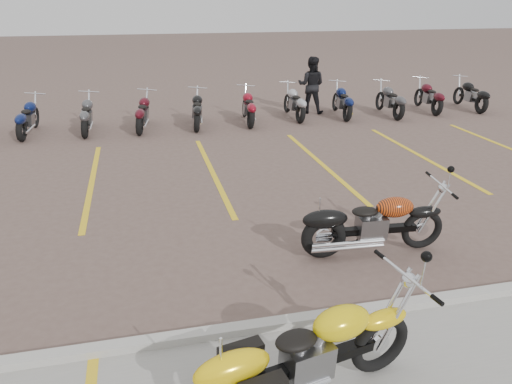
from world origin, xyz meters
TOP-DOWN VIEW (x-y plane):
  - ground at (0.00, 0.00)m, footprint 100.00×100.00m
  - curb at (0.00, -2.00)m, footprint 60.00×0.18m
  - parking_stripes at (0.00, 4.00)m, footprint 38.00×5.50m
  - yellow_cruiser at (-0.18, -3.17)m, footprint 2.43×0.66m
  - flame_cruiser at (1.81, -0.47)m, footprint 2.33×0.38m
  - person_b at (4.33, 9.51)m, footprint 1.17×1.08m
  - bg_bike_row at (0.19, 8.76)m, footprint 20.62×2.05m

SIDE VIEW (x-z plane):
  - ground at x=0.00m, z-range 0.00..0.00m
  - parking_stripes at x=0.00m, z-range 0.00..0.01m
  - curb at x=0.00m, z-range 0.00..0.12m
  - flame_cruiser at x=1.81m, z-range 0.00..0.96m
  - yellow_cruiser at x=-0.18m, z-range 0.00..1.01m
  - bg_bike_row at x=0.19m, z-range 0.00..1.10m
  - person_b at x=4.33m, z-range 0.00..1.93m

